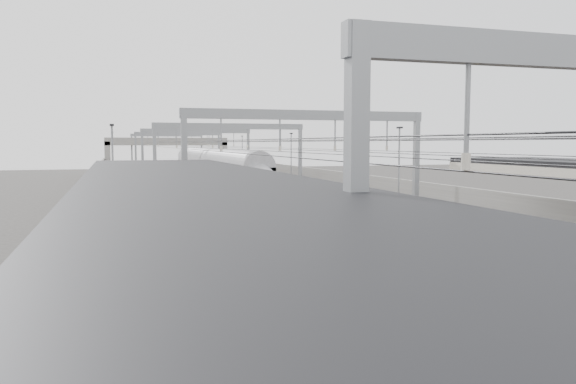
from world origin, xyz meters
TOP-DOWN VIEW (x-y plane):
  - platform_left at (-8.00, 45.00)m, footprint 4.00×120.00m
  - platform_right at (8.00, 45.00)m, footprint 4.00×120.00m
  - tracks at (0.00, 45.00)m, footprint 11.40×140.00m
  - overhead_line at (0.00, 51.62)m, footprint 13.00×140.00m
  - canopy_left at (-8.02, 2.99)m, footprint 4.40×30.00m
  - overbridge at (0.00, 100.00)m, footprint 22.00×2.20m
  - wall_left at (-11.20, 45.00)m, footprint 0.30×120.00m
  - wall_right at (11.20, 45.00)m, footprint 0.30×120.00m
  - train at (1.50, 58.03)m, footprint 2.68×48.90m
  - bench at (7.76, 12.25)m, footprint 1.23×2.07m
  - signal_green at (-5.20, 65.45)m, footprint 0.32×0.32m
  - signal_red_near at (3.20, 66.42)m, footprint 0.32×0.32m
  - signal_red_far at (5.40, 77.10)m, footprint 0.32×0.32m

SIDE VIEW (x-z plane):
  - tracks at x=0.00m, z-range -0.05..0.15m
  - platform_left at x=-8.00m, z-range 0.00..1.00m
  - platform_right at x=8.00m, z-range 0.00..1.00m
  - wall_left at x=-11.20m, z-range 0.00..3.20m
  - wall_right at x=11.20m, z-range 0.00..3.20m
  - bench at x=7.76m, z-range 1.11..2.15m
  - train at x=1.50m, z-range -0.04..4.21m
  - signal_green at x=-5.20m, z-range 0.68..4.15m
  - signal_red_near at x=3.20m, z-range 0.68..4.15m
  - signal_red_far at x=5.40m, z-range 0.68..4.15m
  - canopy_left at x=-8.02m, z-range 2.97..7.21m
  - overbridge at x=0.00m, z-range 1.86..8.76m
  - overhead_line at x=0.00m, z-range 2.84..9.44m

